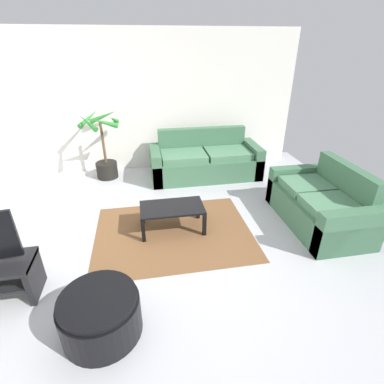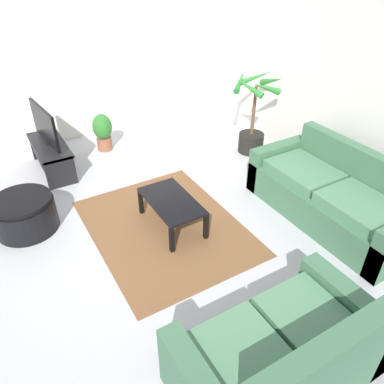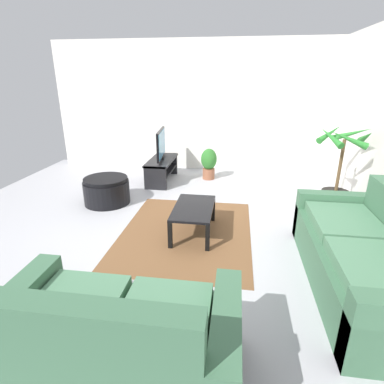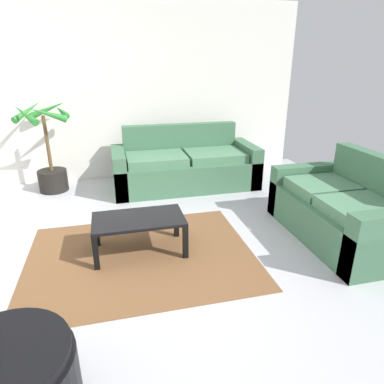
{
  "view_description": "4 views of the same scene",
  "coord_description": "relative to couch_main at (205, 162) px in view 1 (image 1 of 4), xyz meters",
  "views": [
    {
      "loc": [
        -0.23,
        -3.01,
        2.43
      ],
      "look_at": [
        0.37,
        0.35,
        0.66
      ],
      "focal_mm": 27.04,
      "sensor_mm": 36.0,
      "label": 1
    },
    {
      "loc": [
        3.38,
        -1.15,
        2.95
      ],
      "look_at": [
        0.15,
        0.76,
        0.42
      ],
      "focal_mm": 35.03,
      "sensor_mm": 36.0,
      "label": 2
    },
    {
      "loc": [
        3.75,
        1.0,
        1.95
      ],
      "look_at": [
        0.35,
        0.51,
        0.67
      ],
      "focal_mm": 28.88,
      "sensor_mm": 36.0,
      "label": 3
    },
    {
      "loc": [
        -0.09,
        -2.55,
        1.82
      ],
      "look_at": [
        0.67,
        0.57,
        0.57
      ],
      "focal_mm": 31.68,
      "sensor_mm": 36.0,
      "label": 4
    }
  ],
  "objects": [
    {
      "name": "area_rug",
      "position": [
        -0.87,
        -1.89,
        -0.3
      ],
      "size": [
        2.2,
        1.7,
        0.01
      ],
      "primitive_type": "cube",
      "color": "brown",
      "rests_on": "ground"
    },
    {
      "name": "potted_palm",
      "position": [
        -1.95,
        0.27,
        0.19
      ],
      "size": [
        0.76,
        0.79,
        1.3
      ],
      "color": "black",
      "rests_on": "ground"
    },
    {
      "name": "ottoman",
      "position": [
        -1.72,
        -3.35,
        -0.09
      ],
      "size": [
        0.74,
        0.74,
        0.43
      ],
      "color": "black",
      "rests_on": "ground"
    },
    {
      "name": "ground_plane",
      "position": [
        -0.98,
        -2.28,
        -0.3
      ],
      "size": [
        6.6,
        6.6,
        0.0
      ],
      "primitive_type": "plane",
      "color": "#B2B2B7"
    },
    {
      "name": "couch_main",
      "position": [
        0.0,
        0.0,
        0.0
      ],
      "size": [
        2.14,
        0.9,
        0.9
      ],
      "color": "#3F6B4C",
      "rests_on": "ground"
    },
    {
      "name": "wall_back",
      "position": [
        -0.98,
        0.72,
        1.05
      ],
      "size": [
        6.0,
        0.06,
        2.7
      ],
      "primitive_type": "cube",
      "color": "silver",
      "rests_on": "ground"
    },
    {
      "name": "coffee_table",
      "position": [
        -0.87,
        -1.79,
        0.02
      ],
      "size": [
        0.89,
        0.5,
        0.38
      ],
      "color": "black",
      "rests_on": "ground"
    },
    {
      "name": "couch_loveseat",
      "position": [
        1.3,
        -2.0,
        -0.0
      ],
      "size": [
        0.9,
        1.6,
        0.9
      ],
      "color": "#3F6B4C",
      "rests_on": "ground"
    }
  ]
}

